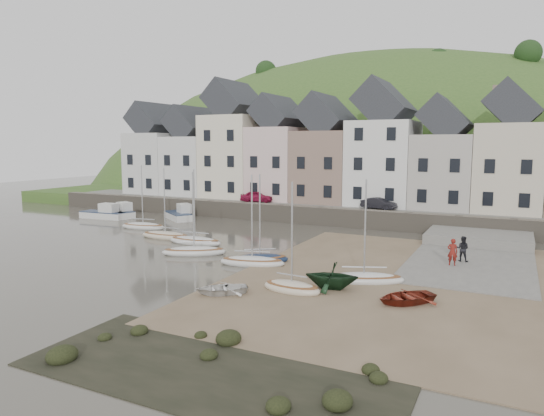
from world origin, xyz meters
The scene contains 27 objects.
ground centered at (0.00, 0.00, 0.00)m, with size 160.00×160.00×0.00m, color #454136.
quay_land centered at (0.00, 32.00, 0.75)m, with size 90.00×30.00×1.50m, color #395B24.
quay_street centered at (0.00, 20.50, 1.55)m, with size 70.00×7.00×0.10m, color slate.
seawall centered at (0.00, 17.00, 0.90)m, with size 70.00×1.20×1.80m, color slate.
beach centered at (11.00, 0.00, 0.03)m, with size 18.00×26.00×0.06m, color brown.
slipway centered at (15.00, 8.00, 0.06)m, with size 8.00×18.00×0.12m, color slate.
hillside centered at (-5.00, 60.00, -17.99)m, with size 134.40×84.00×84.00m.
townhouse_terrace centered at (1.76, 24.00, 7.32)m, with size 61.05×8.00×13.93m.
sailboat_0 centered at (-14.47, 7.21, 0.26)m, with size 4.71×2.20×6.32m.
sailboat_1 centered at (-5.77, 3.47, 0.26)m, with size 4.84×1.70×6.32m.
sailboat_2 centered at (-9.43, 4.27, 0.26)m, with size 4.89×1.67×6.32m.
sailboat_3 centered at (-3.54, 0.19, 0.26)m, with size 4.82×3.65×6.32m.
sailboat_4 centered at (1.84, -0.72, 0.26)m, with size 4.69×2.61×6.32m.
sailboat_5 centered at (1.99, 0.13, 0.27)m, with size 4.09×3.49×6.32m.
sailboat_6 centered at (9.77, -1.51, 0.26)m, with size 4.94×3.26×6.32m.
sailboat_7 centered at (6.69, -5.04, 0.27)m, with size 3.53×1.75×6.32m.
motorboat_0 centered at (-21.84, 11.93, 0.58)m, with size 4.75×3.10×1.70m.
motorboat_1 centered at (-22.68, 10.49, 0.58)m, with size 5.48×2.13×1.70m.
motorboat_2 centered at (-14.96, 13.58, 0.58)m, with size 4.79×4.06×1.70m.
rowboat_white centered at (3.50, -7.20, 0.35)m, with size 1.99×2.79×0.58m, color silver.
rowboat_green centered at (8.53, -3.67, 0.83)m, with size 2.52×2.93×1.54m, color black.
rowboat_red centered at (12.76, -4.36, 0.38)m, with size 2.24×3.14×0.65m, color maroon.
person_red centered at (13.96, 4.75, 1.02)m, with size 0.66×0.43×1.80m, color maroon.
person_dark centered at (14.45, 6.25, 0.99)m, with size 0.85×0.66×1.75m, color black.
car_left centered at (-8.64, 19.50, 2.22)m, with size 1.47×3.67×1.25m, color maroon.
car_right centered at (5.27, 19.50, 2.19)m, with size 1.24×3.55×1.17m, color black.
shore_rocks centered at (8.01, -14.94, 0.10)m, with size 14.00×6.00×0.72m.
Camera 1 is at (17.42, -29.10, 8.12)m, focal length 32.48 mm.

